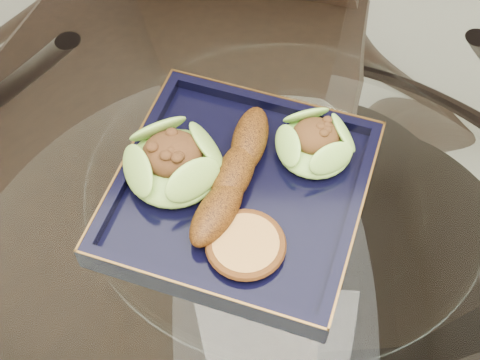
{
  "coord_description": "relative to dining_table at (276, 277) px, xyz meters",
  "views": [
    {
      "loc": [
        -0.05,
        -0.39,
        1.4
      ],
      "look_at": [
        -0.05,
        0.02,
        0.8
      ],
      "focal_mm": 50.0,
      "sensor_mm": 36.0,
      "label": 1
    }
  ],
  "objects": [
    {
      "name": "lettuce_wrap_right",
      "position": [
        0.04,
        0.07,
        0.2
      ],
      "size": [
        0.09,
        0.09,
        0.03
      ],
      "primitive_type": "ellipsoid",
      "rotation": [
        0.0,
        0.0,
        -0.07
      ],
      "color": "#669B2D",
      "rests_on": "navy_plate"
    },
    {
      "name": "dining_chair",
      "position": [
        -0.09,
        0.36,
        -0.07
      ],
      "size": [
        0.5,
        0.5,
        0.95
      ],
      "rotation": [
        0.0,
        0.0,
        -0.26
      ],
      "color": "black",
      "rests_on": "ground"
    },
    {
      "name": "crumb_patty",
      "position": [
        -0.04,
        -0.06,
        0.19
      ],
      "size": [
        0.08,
        0.08,
        0.01
      ],
      "primitive_type": "cylinder",
      "rotation": [
        0.0,
        0.0,
        -0.06
      ],
      "color": "#BC863E",
      "rests_on": "navy_plate"
    },
    {
      "name": "dining_table",
      "position": [
        0.0,
        0.0,
        0.0
      ],
      "size": [
        1.13,
        1.13,
        0.77
      ],
      "color": "white",
      "rests_on": "ground"
    },
    {
      "name": "roasted_plantain",
      "position": [
        -0.05,
        0.03,
        0.2
      ],
      "size": [
        0.1,
        0.19,
        0.04
      ],
      "primitive_type": "ellipsoid",
      "rotation": [
        0.0,
        0.0,
        1.21
      ],
      "color": "#5F310A",
      "rests_on": "navy_plate"
    },
    {
      "name": "navy_plate",
      "position": [
        -0.05,
        0.02,
        0.17
      ],
      "size": [
        0.34,
        0.34,
        0.02
      ],
      "primitive_type": "cube",
      "rotation": [
        0.0,
        0.0,
        -0.33
      ],
      "color": "black",
      "rests_on": "dining_table"
    },
    {
      "name": "lettuce_wrap_left",
      "position": [
        -0.12,
        0.04,
        0.2
      ],
      "size": [
        0.12,
        0.12,
        0.04
      ],
      "primitive_type": "ellipsoid",
      "rotation": [
        0.0,
        0.0,
        0.1
      ],
      "color": "#5C952B",
      "rests_on": "navy_plate"
    }
  ]
}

